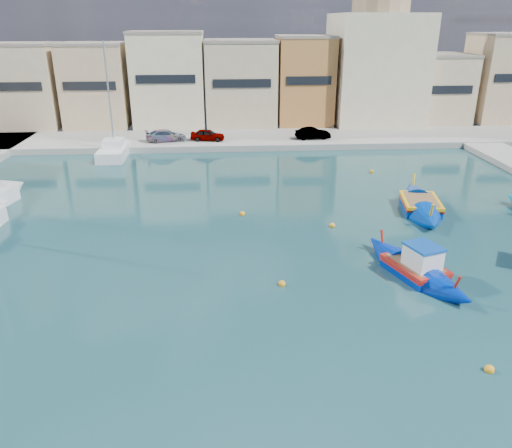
# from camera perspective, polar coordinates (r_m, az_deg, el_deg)

# --- Properties ---
(ground) EXTENTS (160.00, 160.00, 0.00)m
(ground) POSITION_cam_1_polar(r_m,az_deg,el_deg) (24.17, 16.15, -8.09)
(ground) COLOR #133739
(ground) RESTS_ON ground
(north_quay) EXTENTS (80.00, 8.00, 0.60)m
(north_quay) POSITION_cam_1_polar(r_m,az_deg,el_deg) (53.37, 4.88, 9.68)
(north_quay) COLOR gray
(north_quay) RESTS_ON ground
(north_townhouses) EXTENTS (83.20, 7.87, 10.19)m
(north_townhouses) POSITION_cam_1_polar(r_m,az_deg,el_deg) (61.04, 10.42, 15.46)
(north_townhouses) COLOR #C5AE88
(north_townhouses) RESTS_ON ground
(church_block) EXTENTS (10.00, 10.00, 19.10)m
(church_block) POSITION_cam_1_polar(r_m,az_deg,el_deg) (62.24, 13.63, 18.51)
(church_block) COLOR beige
(church_block) RESTS_ON ground
(parked_cars) EXTENTS (18.78, 2.44, 1.16)m
(parked_cars) POSITION_cam_1_polar(r_m,az_deg,el_deg) (51.11, -4.05, 10.15)
(parked_cars) COLOR #4C1919
(parked_cars) RESTS_ON north_quay
(luzzu_blue_cabin) EXTENTS (4.32, 7.97, 2.75)m
(luzzu_blue_cabin) POSITION_cam_1_polar(r_m,az_deg,el_deg) (26.22, 17.72, -4.95)
(luzzu_blue_cabin) COLOR #00259E
(luzzu_blue_cabin) RESTS_ON ground
(luzzu_green) EXTENTS (3.84, 9.08, 2.78)m
(luzzu_green) POSITION_cam_1_polar(r_m,az_deg,el_deg) (35.24, 18.26, 1.95)
(luzzu_green) COLOR #0035A5
(luzzu_green) RESTS_ON ground
(yacht_north) EXTENTS (2.40, 8.29, 11.05)m
(yacht_north) POSITION_cam_1_polar(r_m,az_deg,el_deg) (50.51, -15.53, 8.39)
(yacht_north) COLOR white
(yacht_north) RESTS_ON ground
(mooring_buoys) EXTENTS (19.87, 25.81, 0.36)m
(mooring_buoys) POSITION_cam_1_polar(r_m,az_deg,el_deg) (29.87, 13.69, -1.63)
(mooring_buoys) COLOR #FFA31A
(mooring_buoys) RESTS_ON ground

